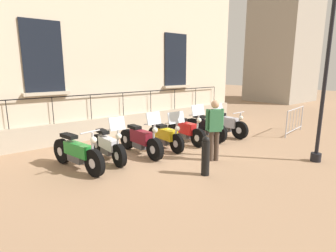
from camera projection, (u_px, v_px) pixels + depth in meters
ground_plane at (162, 148)px, 9.06m from camera, size 60.00×60.00×0.00m
building_facade at (116, 37)px, 10.48m from camera, size 0.82×12.74×7.78m
motorcycle_green at (77, 153)px, 7.05m from camera, size 2.19×0.67×1.13m
motorcycle_white at (108, 146)px, 7.75m from camera, size 2.02×0.53×1.36m
motorcycle_maroon at (141, 141)px, 8.29m from camera, size 2.15×0.56×1.40m
motorcycle_yellow at (165, 136)px, 8.86m from camera, size 1.88×0.73×1.31m
motorcycle_red at (186, 131)px, 9.52m from camera, size 1.93×0.65×1.44m
motorcycle_black at (205, 128)px, 9.99m from camera, size 2.00×0.60×1.41m
motorcycle_silver at (225, 124)px, 10.61m from camera, size 2.07×0.67×1.01m
lamppost at (328, 54)px, 7.13m from camera, size 0.36×0.36×4.90m
crowd_barrier at (295, 120)px, 10.92m from camera, size 0.35×1.92×1.05m
bollard at (206, 156)px, 6.65m from camera, size 0.20×0.20×0.99m
pedestrian_walking at (214, 127)px, 7.61m from camera, size 0.36×0.48×1.75m
distant_building at (284, 36)px, 21.36m from camera, size 4.09×4.49×10.18m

